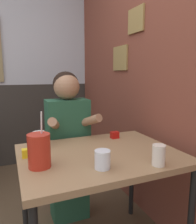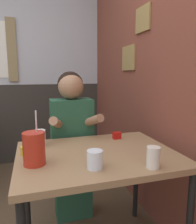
# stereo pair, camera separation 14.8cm
# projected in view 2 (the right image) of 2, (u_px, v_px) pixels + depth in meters

# --- Properties ---
(brick_wall_right) EXTENTS (0.08, 4.21, 2.70)m
(brick_wall_right) POSITION_uv_depth(u_px,v_px,m) (132.00, 63.00, 2.19)
(brick_wall_right) COLOR brown
(brick_wall_right) RESTS_ON ground_plane
(main_table) EXTENTS (0.98, 0.75, 0.76)m
(main_table) POSITION_uv_depth(u_px,v_px,m) (97.00, 164.00, 1.38)
(main_table) COLOR #93704C
(main_table) RESTS_ON ground_plane
(person_seated) EXTENTS (0.42, 0.41, 1.26)m
(person_seated) POSITION_uv_depth(u_px,v_px,m) (72.00, 142.00, 1.85)
(person_seated) COLOR #235138
(person_seated) RESTS_ON ground_plane
(cocktail_pitcher) EXTENTS (0.12, 0.12, 0.30)m
(cocktail_pitcher) POSITION_uv_depth(u_px,v_px,m) (34.00, 149.00, 1.17)
(cocktail_pitcher) COLOR #B22819
(cocktail_pitcher) RESTS_ON main_table
(glass_near_pitcher) EXTENTS (0.08, 0.08, 0.10)m
(glass_near_pitcher) POSITION_uv_depth(u_px,v_px,m) (95.00, 159.00, 1.13)
(glass_near_pitcher) COLOR silver
(glass_near_pitcher) RESTS_ON main_table
(glass_center) EXTENTS (0.08, 0.08, 0.11)m
(glass_center) POSITION_uv_depth(u_px,v_px,m) (40.00, 138.00, 1.48)
(glass_center) COLOR silver
(glass_center) RESTS_ON main_table
(glass_far_side) EXTENTS (0.07, 0.07, 0.11)m
(glass_far_side) POSITION_uv_depth(u_px,v_px,m) (153.00, 157.00, 1.14)
(glass_far_side) COLOR silver
(glass_far_side) RESTS_ON main_table
(condiment_ketchup) EXTENTS (0.06, 0.04, 0.05)m
(condiment_ketchup) POSITION_uv_depth(u_px,v_px,m) (117.00, 135.00, 1.66)
(condiment_ketchup) COLOR #B7140F
(condiment_ketchup) RESTS_ON main_table
(condiment_mustard) EXTENTS (0.06, 0.04, 0.05)m
(condiment_mustard) POSITION_uv_depth(u_px,v_px,m) (26.00, 150.00, 1.33)
(condiment_mustard) COLOR yellow
(condiment_mustard) RESTS_ON main_table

